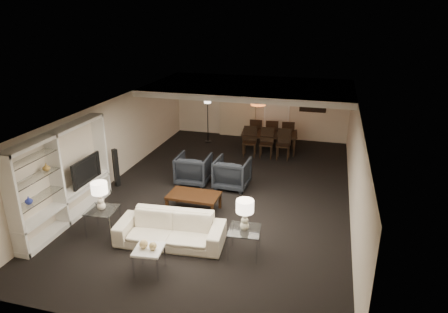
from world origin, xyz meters
TOP-DOWN VIEW (x-y plane):
  - floor at (0.00, 0.00)m, footprint 11.00×11.00m
  - ceiling at (0.00, 0.00)m, footprint 7.00×11.00m
  - wall_back at (0.00, 5.50)m, footprint 7.00×0.02m
  - wall_front at (0.00, -5.50)m, footprint 7.00×0.02m
  - wall_left at (-3.50, 0.00)m, footprint 0.02×11.00m
  - wall_right at (3.50, 0.00)m, footprint 0.02×11.00m
  - ceiling_soffit at (0.00, 3.50)m, footprint 7.00×4.00m
  - curtains at (-0.90, 5.42)m, footprint 1.50×0.12m
  - door at (0.70, 5.47)m, footprint 0.90×0.05m
  - painting at (2.10, 5.46)m, footprint 0.95×0.04m
  - media_unit at (-3.31, -2.60)m, footprint 0.38×3.40m
  - pendant_light at (0.30, 3.50)m, footprint 0.52×0.52m
  - sofa at (-0.46, -2.90)m, footprint 2.48×1.14m
  - coffee_table at (-0.46, -1.30)m, footprint 1.34×0.79m
  - armchair_left at (-1.06, 0.40)m, footprint 0.99×1.02m
  - armchair_right at (0.14, 0.40)m, footprint 1.00×1.03m
  - side_table_left at (-2.16, -2.90)m, footprint 0.73×0.73m
  - side_table_right at (1.24, -2.90)m, footprint 0.72×0.72m
  - table_lamp_left at (-2.16, -2.90)m, footprint 0.41×0.41m
  - table_lamp_right at (1.24, -2.90)m, footprint 0.39×0.39m
  - marble_table at (-0.46, -4.00)m, footprint 0.61×0.61m
  - gold_gourd_a at (-0.56, -4.00)m, footprint 0.18×0.18m
  - gold_gourd_b at (-0.36, -4.00)m, footprint 0.15×0.15m
  - television at (-3.28, -1.89)m, footprint 1.18×0.15m
  - vase_blue at (-3.31, -3.81)m, footprint 0.17×0.17m
  - vase_amber at (-3.31, -3.13)m, footprint 0.17×0.17m
  - floor_speaker at (-3.20, -0.42)m, footprint 0.17×0.17m
  - dining_table at (0.69, 3.81)m, footprint 2.13×1.35m
  - chair_nl at (0.09, 3.16)m, footprint 0.53×0.53m
  - chair_nm at (0.69, 3.16)m, footprint 0.51×0.51m
  - chair_nr at (1.29, 3.16)m, footprint 0.49×0.49m
  - chair_fl at (0.09, 4.46)m, footprint 0.50×0.50m
  - chair_fm at (0.69, 4.46)m, footprint 0.53×0.53m
  - chair_fr at (1.29, 4.46)m, footprint 0.55×0.55m
  - floor_lamp at (-1.84, 4.32)m, footprint 0.33×0.33m

SIDE VIEW (x-z plane):
  - floor at x=0.00m, z-range 0.00..0.00m
  - coffee_table at x=-0.46m, z-range 0.00..0.48m
  - marble_table at x=-0.46m, z-range 0.00..0.55m
  - side_table_left at x=-2.16m, z-range 0.00..0.62m
  - side_table_right at x=1.24m, z-range 0.00..0.62m
  - sofa at x=-0.46m, z-range 0.00..0.71m
  - dining_table at x=0.69m, z-range 0.00..0.71m
  - armchair_left at x=-1.06m, z-range 0.00..0.90m
  - armchair_right at x=0.14m, z-range 0.00..0.90m
  - chair_nl at x=0.09m, z-range 0.00..1.05m
  - chair_nm at x=0.69m, z-range 0.00..1.05m
  - chair_nr at x=1.29m, z-range 0.00..1.05m
  - chair_fl at x=0.09m, z-range 0.00..1.05m
  - chair_fm at x=0.69m, z-range 0.00..1.05m
  - chair_fr at x=1.29m, z-range 0.00..1.05m
  - floor_speaker at x=-3.20m, z-range 0.00..1.16m
  - gold_gourd_b at x=-0.36m, z-range 0.55..0.71m
  - gold_gourd_a at x=-0.56m, z-range 0.55..0.73m
  - floor_lamp at x=-1.84m, z-range 0.00..1.80m
  - table_lamp_left at x=-2.16m, z-range 0.62..1.30m
  - table_lamp_right at x=1.24m, z-range 0.62..1.30m
  - door at x=0.70m, z-range 0.00..2.10m
  - television at x=-3.28m, z-range 0.75..1.43m
  - vase_blue at x=-3.31m, z-range 1.06..1.23m
  - media_unit at x=-3.31m, z-range 0.00..2.35m
  - curtains at x=-0.90m, z-range 0.00..2.40m
  - wall_back at x=0.00m, z-range 0.00..2.50m
  - wall_front at x=0.00m, z-range 0.00..2.50m
  - wall_left at x=-3.50m, z-range 0.00..2.50m
  - wall_right at x=3.50m, z-range 0.00..2.50m
  - painting at x=2.10m, z-range 1.23..1.88m
  - vase_amber at x=-3.31m, z-range 1.56..1.74m
  - pendant_light at x=0.30m, z-range 1.80..2.04m
  - ceiling_soffit at x=0.00m, z-range 2.30..2.50m
  - ceiling at x=0.00m, z-range 2.49..2.51m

